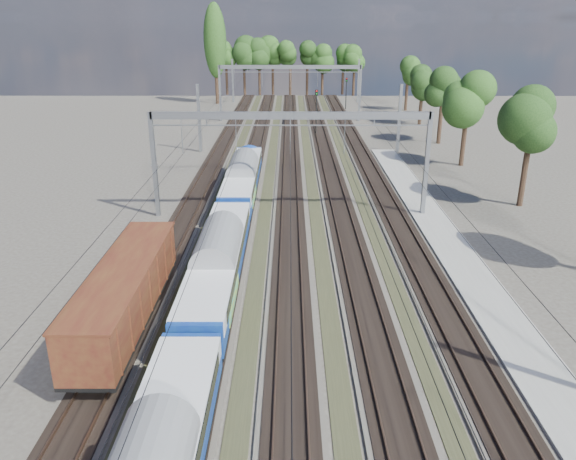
{
  "coord_description": "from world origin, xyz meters",
  "views": [
    {
      "loc": [
        -0.07,
        -16.19,
        16.21
      ],
      "look_at": [
        -0.16,
        19.13,
        2.8
      ],
      "focal_mm": 35.0,
      "sensor_mm": 36.0,
      "label": 1
    }
  ],
  "objects_px": {
    "freight_boxcar": "(126,292)",
    "signal_near": "(316,107)",
    "emu_train": "(218,257)",
    "worker": "(283,122)",
    "signal_far": "(346,90)"
  },
  "relations": [
    {
      "from": "freight_boxcar",
      "to": "signal_far",
      "type": "distance_m",
      "value": 80.96
    },
    {
      "from": "freight_boxcar",
      "to": "worker",
      "type": "bearing_deg",
      "value": 82.61
    },
    {
      "from": "emu_train",
      "to": "signal_far",
      "type": "height_order",
      "value": "signal_far"
    },
    {
      "from": "freight_boxcar",
      "to": "signal_near",
      "type": "height_order",
      "value": "signal_near"
    },
    {
      "from": "emu_train",
      "to": "freight_boxcar",
      "type": "bearing_deg",
      "value": -136.09
    },
    {
      "from": "worker",
      "to": "signal_near",
      "type": "height_order",
      "value": "signal_near"
    },
    {
      "from": "worker",
      "to": "signal_near",
      "type": "relative_size",
      "value": 0.27
    },
    {
      "from": "freight_boxcar",
      "to": "worker",
      "type": "relative_size",
      "value": 7.89
    },
    {
      "from": "emu_train",
      "to": "signal_near",
      "type": "bearing_deg",
      "value": 80.62
    },
    {
      "from": "worker",
      "to": "signal_far",
      "type": "relative_size",
      "value": 0.3
    },
    {
      "from": "signal_far",
      "to": "emu_train",
      "type": "bearing_deg",
      "value": -93.98
    },
    {
      "from": "emu_train",
      "to": "signal_near",
      "type": "distance_m",
      "value": 51.04
    },
    {
      "from": "freight_boxcar",
      "to": "signal_near",
      "type": "bearing_deg",
      "value": 76.8
    },
    {
      "from": "signal_far",
      "to": "freight_boxcar",
      "type": "bearing_deg",
      "value": -96.5
    },
    {
      "from": "worker",
      "to": "signal_near",
      "type": "bearing_deg",
      "value": -163.48
    }
  ]
}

